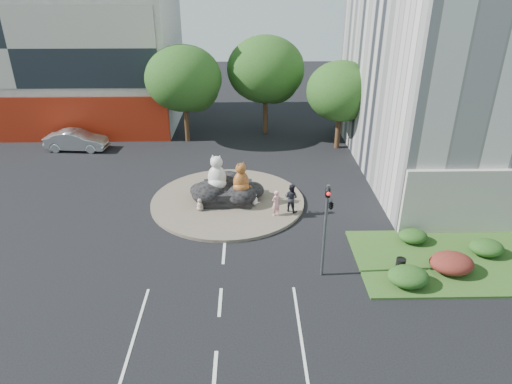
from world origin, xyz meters
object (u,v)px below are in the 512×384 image
cat_tabby (241,177)px  kitten_calico (200,204)px  cat_white (217,171)px  litter_bin (400,265)px  kitten_white (254,199)px  pedestrian_pink (276,203)px  pedestrian_dark (291,198)px  parked_car (76,140)px

cat_tabby → kitten_calico: size_ratio=2.36×
cat_white → litter_bin: size_ratio=2.94×
cat_white → cat_tabby: cat_white is taller
kitten_white → litter_bin: (7.19, -7.28, -0.12)m
kitten_calico → pedestrian_pink: bearing=36.7°
pedestrian_dark → pedestrian_pink: bearing=60.4°
parked_car → litter_bin: bearing=-124.7°
kitten_calico → litter_bin: kitten_calico is taller
pedestrian_pink → litter_bin: pedestrian_pink is taller
litter_bin → cat_white: bearing=140.3°
cat_white → pedestrian_pink: cat_white is taller
cat_white → kitten_calico: bearing=-112.9°
kitten_white → pedestrian_dark: size_ratio=0.46×
cat_white → kitten_calico: (-1.04, -1.36, -1.62)m
kitten_calico → parked_car: (-11.37, 11.29, 0.22)m
pedestrian_pink → pedestrian_dark: pedestrian_dark is taller
pedestrian_dark → litter_bin: 8.07m
kitten_white → pedestrian_pink: size_ratio=0.51×
cat_tabby → pedestrian_dark: size_ratio=1.08×
pedestrian_pink → litter_bin: bearing=96.3°
kitten_white → litter_bin: kitten_white is taller
kitten_white → pedestrian_dark: 2.48m
cat_white → pedestrian_dark: cat_white is taller
litter_bin → kitten_calico: bearing=148.1°
cat_tabby → kitten_calico: 3.09m
kitten_white → pedestrian_dark: (2.25, -0.92, 0.49)m
litter_bin → parked_car: bearing=140.9°
cat_tabby → pedestrian_dark: bearing=-52.1°
cat_white → cat_tabby: size_ratio=1.15×
pedestrian_dark → litter_bin: bearing=161.6°
pedestrian_dark → cat_tabby: bearing=14.2°
kitten_calico → parked_car: bearing=-179.3°
cat_white → pedestrian_pink: size_ratio=1.38×
cat_white → parked_car: size_ratio=0.45×
pedestrian_dark → parked_car: bearing=-0.3°
cat_tabby → kitten_calico: bearing=165.8°
kitten_calico → pedestrian_dark: size_ratio=0.46×
pedestrian_pink → pedestrian_dark: 1.09m
kitten_calico → pedestrian_pink: pedestrian_pink is taller
litter_bin → kitten_white: bearing=134.7°
cat_white → pedestrian_pink: bearing=-15.1°
kitten_white → cat_tabby: bearing=125.0°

